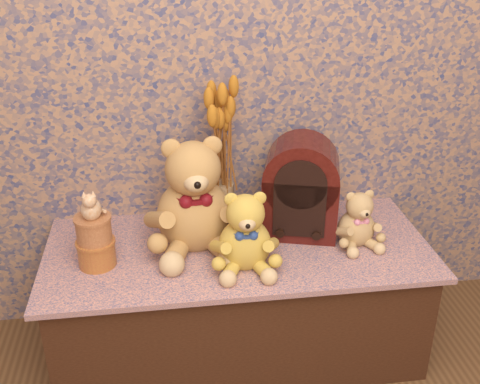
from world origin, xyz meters
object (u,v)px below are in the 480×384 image
(ceramic_vase, at_px, (219,206))
(biscuit_tin_lower, at_px, (97,253))
(teddy_small, at_px, (357,215))
(teddy_large, at_px, (193,188))
(cat_figurine, at_px, (90,203))
(cathedral_radio, at_px, (301,186))
(teddy_medium, at_px, (245,226))

(ceramic_vase, distance_m, biscuit_tin_lower, 0.48)
(teddy_small, relative_size, ceramic_vase, 1.23)
(teddy_large, bearing_deg, teddy_small, -10.99)
(teddy_large, distance_m, cat_figurine, 0.35)
(cathedral_radio, xyz_separation_m, biscuit_tin_lower, (-0.73, -0.13, -0.14))
(teddy_large, distance_m, ceramic_vase, 0.19)
(cathedral_radio, xyz_separation_m, cat_figurine, (-0.73, -0.13, 0.05))
(teddy_large, bearing_deg, cat_figurine, -167.02)
(ceramic_vase, bearing_deg, teddy_medium, -77.73)
(ceramic_vase, relative_size, cat_figurine, 1.64)
(ceramic_vase, xyz_separation_m, cat_figurine, (-0.44, -0.20, 0.15))
(biscuit_tin_lower, xyz_separation_m, cat_figurine, (0.00, 0.00, 0.19))
(teddy_medium, distance_m, ceramic_vase, 0.28)
(ceramic_vase, height_order, biscuit_tin_lower, ceramic_vase)
(teddy_large, bearing_deg, biscuit_tin_lower, -167.02)
(ceramic_vase, height_order, cat_figurine, cat_figurine)
(ceramic_vase, bearing_deg, cat_figurine, -155.31)
(biscuit_tin_lower, bearing_deg, teddy_large, 16.24)
(teddy_small, xyz_separation_m, cat_figurine, (-0.91, -0.02, 0.12))
(cathedral_radio, bearing_deg, teddy_medium, -125.04)
(teddy_medium, xyz_separation_m, cat_figurine, (-0.49, 0.06, 0.09))
(teddy_small, distance_m, cathedral_radio, 0.22)
(teddy_large, xyz_separation_m, ceramic_vase, (0.10, 0.10, -0.13))
(teddy_medium, relative_size, ceramic_vase, 1.62)
(teddy_large, relative_size, cathedral_radio, 1.18)
(ceramic_vase, bearing_deg, teddy_large, -134.27)
(cathedral_radio, relative_size, cat_figurine, 3.36)
(teddy_large, height_order, teddy_small, teddy_large)
(biscuit_tin_lower, distance_m, cat_figurine, 0.19)
(teddy_large, xyz_separation_m, teddy_medium, (0.16, -0.16, -0.07))
(cathedral_radio, relative_size, biscuit_tin_lower, 2.97)
(teddy_medium, height_order, ceramic_vase, teddy_medium)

